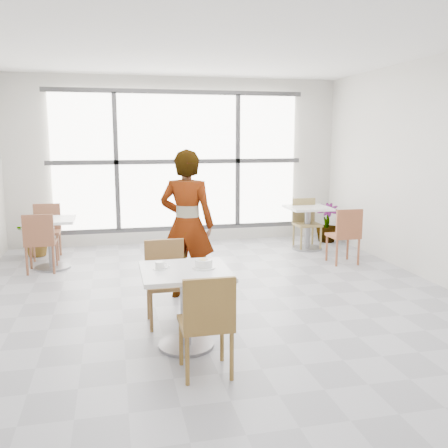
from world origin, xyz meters
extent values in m
plane|color=#9E9EA5|center=(0.00, 0.00, 0.00)|extent=(7.00, 7.00, 0.00)
plane|color=white|center=(0.00, 0.00, 3.00)|extent=(7.00, 7.00, 0.00)
plane|color=silver|center=(0.00, 3.50, 1.50)|extent=(6.00, 0.00, 6.00)
plane|color=silver|center=(0.00, -3.50, 1.50)|extent=(6.00, 0.00, 6.00)
cube|color=white|center=(0.00, 3.44, 1.50)|extent=(4.40, 0.04, 2.40)
cube|color=#3F3F42|center=(0.00, 3.41, 1.50)|extent=(4.60, 0.05, 0.08)
cube|color=#3F3F42|center=(-1.10, 3.41, 1.50)|extent=(0.08, 0.05, 2.40)
cube|color=#3F3F42|center=(1.10, 3.41, 1.50)|extent=(0.08, 0.05, 2.40)
cube|color=#3F3F42|center=(0.00, 3.41, 0.28)|extent=(4.60, 0.05, 0.08)
cube|color=#3F3F42|center=(0.00, 3.41, 2.72)|extent=(4.60, 0.05, 0.08)
cube|color=white|center=(-0.56, -1.15, 0.73)|extent=(0.80, 0.80, 0.04)
cylinder|color=gray|center=(-0.56, -1.15, 0.35)|extent=(0.10, 0.10, 0.71)
cylinder|color=gray|center=(-0.56, -1.15, 0.01)|extent=(0.52, 0.52, 0.03)
cube|color=brown|center=(-0.47, -1.70, 0.43)|extent=(0.42, 0.42, 0.04)
cube|color=brown|center=(-0.47, -1.89, 0.66)|extent=(0.42, 0.04, 0.42)
cylinder|color=brown|center=(-0.29, -1.52, 0.21)|extent=(0.04, 0.04, 0.41)
cylinder|color=brown|center=(-0.29, -1.88, 0.21)|extent=(0.04, 0.04, 0.41)
cylinder|color=brown|center=(-0.65, -1.52, 0.21)|extent=(0.04, 0.04, 0.41)
cylinder|color=brown|center=(-0.65, -1.88, 0.21)|extent=(0.04, 0.04, 0.41)
cube|color=brown|center=(-0.67, -0.55, 0.43)|extent=(0.42, 0.42, 0.04)
cube|color=brown|center=(-0.67, -0.36, 0.66)|extent=(0.42, 0.04, 0.42)
cylinder|color=brown|center=(-0.85, -0.73, 0.21)|extent=(0.04, 0.04, 0.41)
cylinder|color=brown|center=(-0.85, -0.37, 0.21)|extent=(0.04, 0.04, 0.41)
cylinder|color=brown|center=(-0.49, -0.73, 0.21)|extent=(0.04, 0.04, 0.41)
cylinder|color=brown|center=(-0.49, -0.37, 0.21)|extent=(0.04, 0.04, 0.41)
cylinder|color=white|center=(-0.38, -1.16, 0.76)|extent=(0.21, 0.21, 0.01)
cylinder|color=white|center=(-0.38, -1.16, 0.80)|extent=(0.16, 0.16, 0.07)
torus|color=white|center=(-0.38, -1.16, 0.83)|extent=(0.16, 0.16, 0.01)
cylinder|color=beige|center=(-0.38, -1.16, 0.80)|extent=(0.14, 0.14, 0.05)
cylinder|color=beige|center=(-0.41, -1.14, 0.83)|extent=(0.03, 0.03, 0.02)
cylinder|color=beige|center=(-0.41, -1.16, 0.83)|extent=(0.03, 0.03, 0.01)
cylinder|color=beige|center=(-0.38, -1.16, 0.83)|extent=(0.03, 0.03, 0.02)
cylinder|color=beige|center=(-0.39, -1.20, 0.83)|extent=(0.03, 0.03, 0.02)
cylinder|color=beige|center=(-0.36, -1.16, 0.83)|extent=(0.03, 0.03, 0.02)
cylinder|color=beige|center=(-0.40, -1.18, 0.83)|extent=(0.03, 0.03, 0.02)
cylinder|color=#F7F09F|center=(-0.37, -1.13, 0.83)|extent=(0.03, 0.03, 0.02)
cylinder|color=beige|center=(-0.38, -1.14, 0.83)|extent=(0.03, 0.03, 0.02)
cylinder|color=beige|center=(-0.39, -1.16, 0.83)|extent=(0.03, 0.03, 0.02)
cylinder|color=#F2EB9C|center=(-0.41, -1.14, 0.83)|extent=(0.03, 0.03, 0.01)
cylinder|color=beige|center=(-0.39, -1.13, 0.83)|extent=(0.03, 0.03, 0.02)
cylinder|color=beige|center=(-0.39, -1.13, 0.83)|extent=(0.03, 0.03, 0.02)
cylinder|color=white|center=(-0.78, -1.09, 0.75)|extent=(0.13, 0.13, 0.01)
cylinder|color=white|center=(-0.78, -1.09, 0.79)|extent=(0.08, 0.08, 0.06)
torus|color=white|center=(-0.74, -1.09, 0.79)|extent=(0.05, 0.01, 0.05)
cylinder|color=black|center=(-0.78, -1.09, 0.81)|extent=(0.07, 0.07, 0.00)
cube|color=silver|center=(-0.73, -1.11, 0.76)|extent=(0.09, 0.05, 0.00)
sphere|color=silver|center=(-0.70, -1.10, 0.76)|extent=(0.02, 0.02, 0.02)
imported|color=black|center=(-0.32, 0.29, 0.90)|extent=(0.77, 0.65, 1.80)
cube|color=white|center=(-2.10, 2.05, 0.73)|extent=(0.70, 0.70, 0.04)
cylinder|color=gray|center=(-2.10, 2.05, 0.35)|extent=(0.10, 0.10, 0.71)
cylinder|color=gray|center=(-2.10, 2.05, 0.01)|extent=(0.52, 0.52, 0.03)
cube|color=white|center=(2.11, 2.41, 0.73)|extent=(0.70, 0.70, 0.04)
cylinder|color=gray|center=(2.11, 2.41, 0.35)|extent=(0.10, 0.10, 0.71)
cylinder|color=gray|center=(2.11, 2.41, 0.01)|extent=(0.52, 0.52, 0.03)
cube|color=brown|center=(-2.22, 1.90, 0.43)|extent=(0.42, 0.42, 0.04)
cube|color=brown|center=(-2.22, 1.71, 0.66)|extent=(0.42, 0.04, 0.42)
cylinder|color=brown|center=(-2.04, 2.08, 0.21)|extent=(0.04, 0.04, 0.41)
cylinder|color=brown|center=(-2.04, 1.72, 0.21)|extent=(0.04, 0.04, 0.41)
cylinder|color=brown|center=(-2.40, 2.08, 0.21)|extent=(0.04, 0.04, 0.41)
cylinder|color=brown|center=(-2.40, 1.72, 0.21)|extent=(0.04, 0.04, 0.41)
cube|color=#91593E|center=(-2.24, 2.70, 0.43)|extent=(0.42, 0.42, 0.04)
cube|color=#91593E|center=(-2.24, 2.89, 0.66)|extent=(0.42, 0.04, 0.42)
cylinder|color=#91593E|center=(-2.42, 2.52, 0.21)|extent=(0.04, 0.04, 0.41)
cylinder|color=#91593E|center=(-2.42, 2.88, 0.21)|extent=(0.04, 0.04, 0.41)
cylinder|color=#91593E|center=(-2.06, 2.52, 0.21)|extent=(0.04, 0.04, 0.41)
cylinder|color=#91593E|center=(-2.06, 2.88, 0.21)|extent=(0.04, 0.04, 0.41)
cube|color=#975233|center=(2.27, 1.39, 0.43)|extent=(0.42, 0.42, 0.04)
cube|color=#975233|center=(2.27, 1.20, 0.66)|extent=(0.42, 0.04, 0.42)
cylinder|color=#975233|center=(2.45, 1.57, 0.21)|extent=(0.04, 0.04, 0.41)
cylinder|color=#975233|center=(2.45, 1.21, 0.21)|extent=(0.04, 0.04, 0.41)
cylinder|color=#975233|center=(2.09, 1.57, 0.21)|extent=(0.04, 0.04, 0.41)
cylinder|color=#975233|center=(2.09, 1.21, 0.21)|extent=(0.04, 0.04, 0.41)
cube|color=olive|center=(2.12, 2.44, 0.43)|extent=(0.42, 0.42, 0.04)
cube|color=olive|center=(2.12, 2.63, 0.66)|extent=(0.42, 0.04, 0.42)
cylinder|color=olive|center=(1.94, 2.26, 0.21)|extent=(0.04, 0.04, 0.41)
cylinder|color=olive|center=(1.94, 2.62, 0.21)|extent=(0.04, 0.04, 0.41)
cylinder|color=olive|center=(2.30, 2.26, 0.21)|extent=(0.04, 0.04, 0.41)
cylinder|color=olive|center=(2.30, 2.62, 0.21)|extent=(0.04, 0.04, 0.41)
imported|color=#457840|center=(-2.41, 2.92, 0.33)|extent=(0.73, 0.68, 0.66)
imported|color=#548546|center=(2.70, 2.91, 0.36)|extent=(0.52, 0.52, 0.72)
camera|label=1|loc=(-1.17, -5.47, 1.95)|focal=39.39mm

